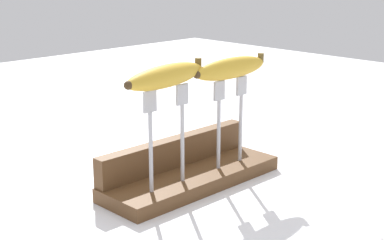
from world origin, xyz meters
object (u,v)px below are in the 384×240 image
(fork_stand_left, at_px, (167,128))
(banana_raised_left, at_px, (166,76))
(banana_raised_right, at_px, (231,68))
(fork_stand_right, at_px, (230,113))

(fork_stand_left, relative_size, banana_raised_left, 0.89)
(banana_raised_left, height_order, banana_raised_right, banana_raised_left)
(fork_stand_right, bearing_deg, fork_stand_left, 180.00)
(banana_raised_left, bearing_deg, banana_raised_right, 0.00)
(fork_stand_right, bearing_deg, banana_raised_right, -179.10)
(fork_stand_left, bearing_deg, banana_raised_left, -170.94)
(fork_stand_left, height_order, banana_raised_left, banana_raised_left)
(fork_stand_left, distance_m, banana_raised_right, 0.18)
(fork_stand_left, xyz_separation_m, banana_raised_right, (0.16, -0.00, 0.08))
(fork_stand_right, relative_size, banana_raised_left, 0.85)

